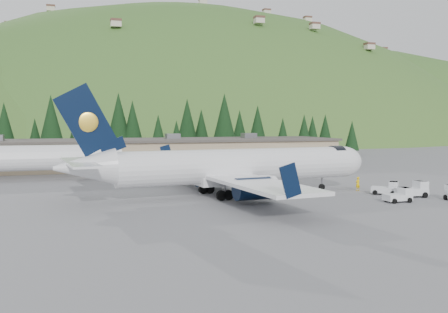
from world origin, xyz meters
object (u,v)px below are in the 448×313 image
at_px(baggage_tug_b, 387,189).
at_px(terminal_building, 146,153).
at_px(second_airliner, 20,157).
at_px(baggage_tug_d, 414,190).
at_px(ramp_worker, 358,184).
at_px(baggage_tug_a, 400,196).
at_px(airliner, 231,167).

relative_size(baggage_tug_b, terminal_building, 0.04).
distance_m(second_airliner, baggage_tug_d, 51.77).
xyz_separation_m(second_airliner, ramp_worker, (39.73, -22.64, -2.48)).
bearing_deg(baggage_tug_b, baggage_tug_d, -11.85).
bearing_deg(terminal_building, baggage_tug_d, -62.80).
relative_size(baggage_tug_a, ramp_worker, 1.68).
height_order(baggage_tug_b, baggage_tug_d, baggage_tug_d).
bearing_deg(second_airliner, baggage_tug_a, -38.58).
bearing_deg(baggage_tug_d, ramp_worker, 121.63).
xyz_separation_m(airliner, second_airliner, (-23.86, 22.11, 0.09)).
bearing_deg(ramp_worker, second_airliner, -39.56).
relative_size(airliner, baggage_tug_d, 10.74).
relative_size(airliner, ramp_worker, 21.64).
bearing_deg(ramp_worker, airliner, -11.81).
bearing_deg(baggage_tug_a, airliner, 147.52).
bearing_deg(ramp_worker, baggage_tug_d, 107.64).
xyz_separation_m(second_airliner, baggage_tug_a, (39.22, -31.29, -2.66)).
height_order(airliner, baggage_tug_d, airliner).
relative_size(airliner, baggage_tug_a, 12.91).
relative_size(second_airliner, ramp_worker, 16.28).
distance_m(baggage_tug_b, baggage_tug_d, 2.97).
xyz_separation_m(second_airliner, terminal_building, (19.91, 16.00, -0.70)).
relative_size(airliner, baggage_tug_b, 11.75).
height_order(second_airliner, terminal_building, second_airliner).
relative_size(baggage_tug_d, ramp_worker, 2.02).
height_order(second_airliner, baggage_tug_a, second_airliner).
relative_size(baggage_tug_b, ramp_worker, 1.84).
distance_m(airliner, second_airliner, 32.53).
xyz_separation_m(terminal_building, baggage_tug_d, (23.03, -44.81, -1.84)).
bearing_deg(terminal_building, ramp_worker, -62.85).
distance_m(second_airliner, terminal_building, 25.55).
bearing_deg(airliner, terminal_building, 90.16).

